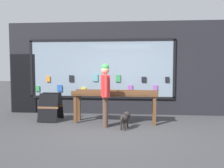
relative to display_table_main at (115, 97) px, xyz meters
The scene contains 6 objects.
ground_plane 1.24m from the display_table_main, 89.87° to the right, with size 40.00×40.00×0.00m, color #38383A.
shopfront_facade 1.63m from the display_table_main, 93.48° to the left, with size 7.80×0.29×3.20m.
display_table_main is the anchor object (origin of this frame).
person_browsing 0.62m from the display_table_main, 113.39° to the right, with size 0.31×0.67×1.75m.
small_dog 0.93m from the display_table_main, 65.83° to the right, with size 0.31×0.53×0.45m.
sandwich_board_sign 2.02m from the display_table_main, behind, with size 0.65×0.74×0.85m.
Camera 1 is at (0.59, -6.32, 1.69)m, focal length 40.00 mm.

